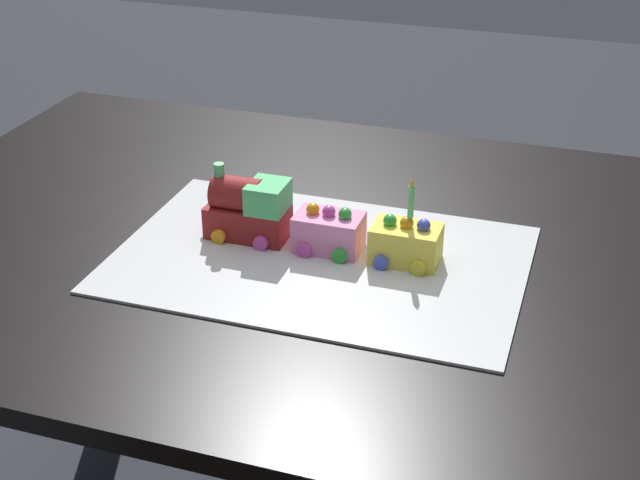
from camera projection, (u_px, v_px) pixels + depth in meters
name	position (u px, v px, depth m)	size (l,w,h in m)	color
dining_table	(302.00, 297.00, 1.47)	(1.40, 1.00, 0.74)	black
cake_board	(320.00, 259.00, 1.36)	(0.60, 0.40, 0.00)	silver
cake_locomotive	(248.00, 209.00, 1.40)	(0.14, 0.08, 0.12)	maroon
cake_car_gondola_bubblegum	(329.00, 231.00, 1.37)	(0.10, 0.08, 0.07)	pink
cake_car_caboose_lemon	(406.00, 243.00, 1.34)	(0.10, 0.08, 0.07)	#F4E04C
birthday_candle	(411.00, 199.00, 1.31)	(0.01, 0.01, 0.06)	#66D872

